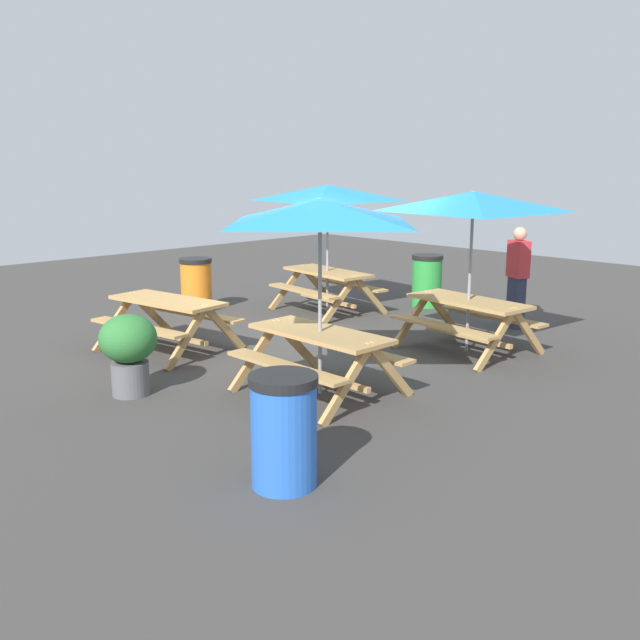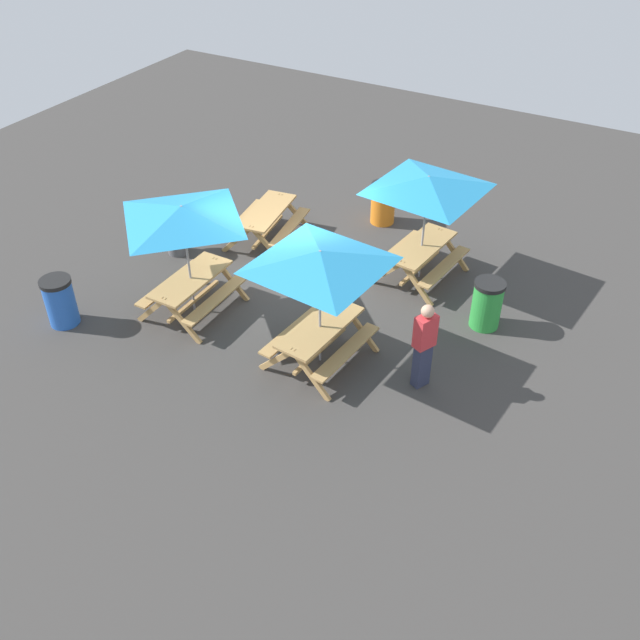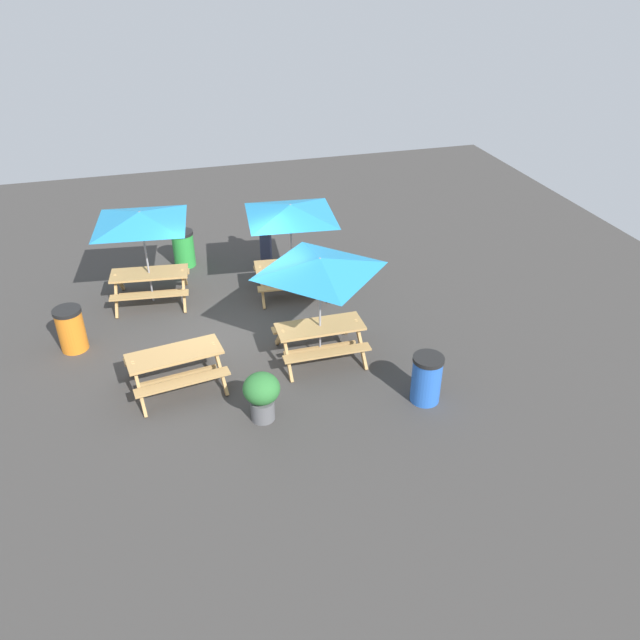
{
  "view_description": "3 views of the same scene",
  "coord_description": "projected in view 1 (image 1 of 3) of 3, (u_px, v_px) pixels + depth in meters",
  "views": [
    {
      "loc": [
        -7.23,
        7.02,
        2.72
      ],
      "look_at": [
        -1.44,
        1.36,
        0.9
      ],
      "focal_mm": 40.0,
      "sensor_mm": 36.0,
      "label": 1
    },
    {
      "loc": [
        -10.05,
        -6.32,
        8.34
      ],
      "look_at": [
        -1.54,
        -1.53,
        0.9
      ],
      "focal_mm": 40.0,
      "sensor_mm": 36.0,
      "label": 2
    },
    {
      "loc": [
        1.48,
        11.77,
        7.57
      ],
      "look_at": [
        -1.44,
        1.36,
        0.9
      ],
      "focal_mm": 35.0,
      "sensor_mm": 36.0,
      "label": 3
    }
  ],
  "objects": [
    {
      "name": "ground_plane",
      "position": [
        318.0,
        350.0,
        10.43
      ],
      "size": [
        24.0,
        24.0,
        0.0
      ],
      "primitive_type": "plane",
      "color": "#3D3A38",
      "rests_on": "ground"
    },
    {
      "name": "picnic_table_0",
      "position": [
        320.0,
        226.0,
        8.06
      ],
      "size": [
        2.01,
        2.01,
        2.34
      ],
      "rotation": [
        0.0,
        0.0,
        -0.0
      ],
      "color": "tan",
      "rests_on": "ground"
    },
    {
      "name": "trash_bin_orange",
      "position": [
        196.0,
        285.0,
        13.03
      ],
      "size": [
        0.59,
        0.59,
        0.98
      ],
      "color": "orange",
      "rests_on": "ground"
    },
    {
      "name": "picnic_table_3",
      "position": [
        168.0,
        313.0,
        10.31
      ],
      "size": [
        1.98,
        1.76,
        0.81
      ],
      "rotation": [
        0.0,
        0.0,
        0.15
      ],
      "color": "tan",
      "rests_on": "ground"
    },
    {
      "name": "potted_plant_0",
      "position": [
        129.0,
        348.0,
        8.34
      ],
      "size": [
        0.67,
        0.67,
        0.97
      ],
      "color": "#59595B",
      "rests_on": "ground"
    },
    {
      "name": "trash_bin_blue",
      "position": [
        284.0,
        430.0,
        6.0
      ],
      "size": [
        0.59,
        0.59,
        0.98
      ],
      "color": "blue",
      "rests_on": "ground"
    },
    {
      "name": "trash_bin_green",
      "position": [
        427.0,
        280.0,
        13.5
      ],
      "size": [
        0.59,
        0.59,
        0.98
      ],
      "color": "green",
      "rests_on": "ground"
    },
    {
      "name": "person_standing",
      "position": [
        517.0,
        275.0,
        11.64
      ],
      "size": [
        0.42,
        0.35,
        1.67
      ],
      "rotation": [
        0.0,
        0.0,
        2.7
      ],
      "color": "#2D334C",
      "rests_on": "ground"
    },
    {
      "name": "picnic_table_2",
      "position": [
        473.0,
        214.0,
        9.96
      ],
      "size": [
        2.81,
        2.81,
        2.34
      ],
      "rotation": [
        0.0,
        0.0,
        -0.1
      ],
      "color": "tan",
      "rests_on": "ground"
    },
    {
      "name": "picnic_table_1",
      "position": [
        328.0,
        202.0,
        12.64
      ],
      "size": [
        2.81,
        2.81,
        2.34
      ],
      "rotation": [
        0.0,
        0.0,
        -0.11
      ],
      "color": "tan",
      "rests_on": "ground"
    }
  ]
}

